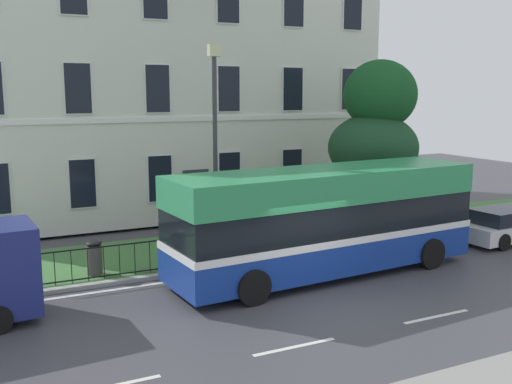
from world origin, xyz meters
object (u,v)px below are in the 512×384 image
Objects in this scene: georgian_townhouse at (156,67)px; street_lamp_post at (215,139)px; evergreen_tree at (374,157)px; single_decker_bus at (326,219)px; litter_bin at (94,257)px; parked_hatchback_00 at (507,225)px.

georgian_townhouse is 10.88m from street_lamp_post.
evergreen_tree is 0.68× the size of single_decker_bus.
evergreen_tree is 6.62× the size of litter_bin.
georgian_townhouse reaches higher than parked_hatchback_00.
parked_hatchback_00 is at bearing -47.78° from evergreen_tree.
street_lamp_post is at bearing -96.84° from georgian_townhouse.
evergreen_tree is at bearing 36.30° from single_decker_bus.
evergreen_tree is at bearing 7.84° from litter_bin.
evergreen_tree reaches higher than litter_bin.
litter_bin is at bearing -116.06° from georgian_townhouse.
litter_bin is at bearing -172.16° from evergreen_tree.
litter_bin is (-11.20, -1.54, -2.29)m from evergreen_tree.
georgian_townhouse is 16.88m from parked_hatchback_00.
parked_hatchback_00 is 11.42m from street_lamp_post.
street_lamp_post is (-2.49, 2.60, 2.31)m from single_decker_bus.
georgian_townhouse is at bearing 83.16° from street_lamp_post.
georgian_townhouse is 1.86× the size of single_decker_bus.
evergreen_tree reaches higher than parked_hatchback_00.
georgian_townhouse is 17.98× the size of litter_bin.
parked_hatchback_00 reaches higher than litter_bin.
single_decker_bus is 1.46× the size of street_lamp_post.
georgian_townhouse is 4.31× the size of parked_hatchback_00.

